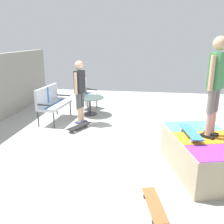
% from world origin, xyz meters
% --- Properties ---
extents(ground_plane, '(12.00, 12.00, 0.10)m').
position_xyz_m(ground_plane, '(0.00, 0.00, -0.05)').
color(ground_plane, '#A8A8A3').
extents(skate_ramp, '(2.20, 2.31, 0.66)m').
position_xyz_m(skate_ramp, '(-0.83, -1.48, 0.33)').
color(skate_ramp, tan).
rests_on(skate_ramp, ground_plane).
extents(patio_bench, '(1.29, 0.65, 1.02)m').
position_xyz_m(patio_bench, '(1.51, 2.44, 0.62)').
color(patio_bench, '#38383D').
rests_on(patio_bench, ground_plane).
extents(patio_chair_near_house, '(0.78, 0.74, 1.02)m').
position_xyz_m(patio_chair_near_house, '(2.93, 1.82, 0.61)').
color(patio_chair_near_house, '#38383D').
rests_on(patio_chair_near_house, ground_plane).
extents(patio_table, '(0.90, 0.90, 0.57)m').
position_xyz_m(patio_table, '(2.25, 1.45, 0.40)').
color(patio_table, '#38383D').
rests_on(patio_table, ground_plane).
extents(person_watching, '(0.47, 0.31, 1.78)m').
position_xyz_m(person_watching, '(1.41, 1.51, 1.05)').
color(person_watching, navy).
rests_on(person_watching, ground_plane).
extents(person_skater, '(0.41, 0.36, 1.74)m').
position_xyz_m(person_skater, '(-0.78, -1.51, 1.69)').
color(person_skater, black).
rests_on(person_skater, skate_ramp).
extents(skateboard_by_bench, '(0.81, 0.53, 0.10)m').
position_xyz_m(skateboard_by_bench, '(0.90, 1.42, 0.08)').
color(skateboard_by_bench, black).
rests_on(skateboard_by_bench, ground_plane).
extents(skateboard_spare, '(0.82, 0.38, 0.10)m').
position_xyz_m(skateboard_spare, '(-2.09, -0.54, 0.08)').
color(skateboard_spare, brown).
rests_on(skateboard_spare, ground_plane).
extents(skateboard_on_ramp, '(0.82, 0.33, 0.10)m').
position_xyz_m(skateboard_on_ramp, '(-0.84, -1.17, 0.75)').
color(skateboard_on_ramp, '#3372B2').
rests_on(skateboard_on_ramp, skate_ramp).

